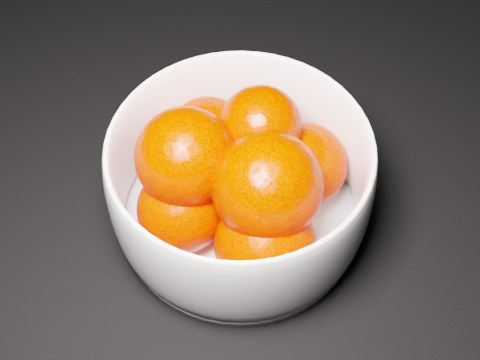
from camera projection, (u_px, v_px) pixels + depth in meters
The scene contains 2 objects.
bowl at pixel (240, 184), 0.57m from camera, with size 0.23×0.23×0.11m.
orange_pile at pixel (240, 179), 0.55m from camera, with size 0.19×0.18×0.13m.
Camera 1 is at (0.46, -0.02, 0.52)m, focal length 50.00 mm.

